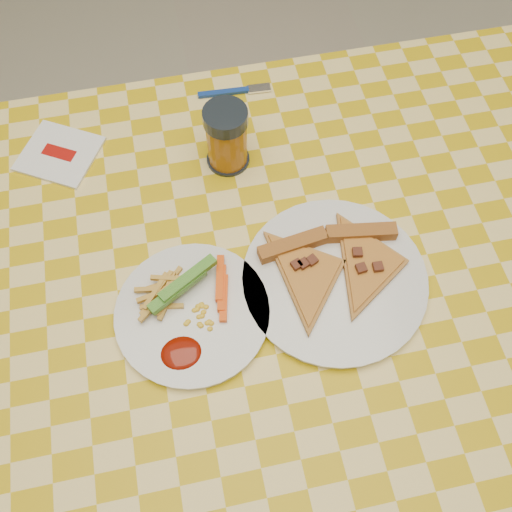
# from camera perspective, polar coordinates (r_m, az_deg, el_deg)

# --- Properties ---
(ground) EXTENTS (8.00, 8.00, 0.00)m
(ground) POSITION_cam_1_polar(r_m,az_deg,el_deg) (1.55, 0.24, -14.90)
(ground) COLOR beige
(ground) RESTS_ON ground
(table) EXTENTS (1.28, 0.88, 0.76)m
(table) POSITION_cam_1_polar(r_m,az_deg,el_deg) (0.90, 0.40, -4.99)
(table) COLOR white
(table) RESTS_ON ground
(plate_left) EXTENTS (0.22, 0.22, 0.01)m
(plate_left) POSITION_cam_1_polar(r_m,az_deg,el_deg) (0.81, -6.36, -5.79)
(plate_left) COLOR white
(plate_left) RESTS_ON table
(plate_right) EXTENTS (0.35, 0.35, 0.01)m
(plate_right) POSITION_cam_1_polar(r_m,az_deg,el_deg) (0.84, 7.84, -2.39)
(plate_right) COLOR white
(plate_right) RESTS_ON table
(fries_veggies) EXTENTS (0.17, 0.16, 0.04)m
(fries_veggies) POSITION_cam_1_polar(r_m,az_deg,el_deg) (0.80, -7.24, -4.49)
(fries_veggies) COLOR gold
(fries_veggies) RESTS_ON plate_left
(pizza_slices) EXTENTS (0.25, 0.22, 0.02)m
(pizza_slices) POSITION_cam_1_polar(r_m,az_deg,el_deg) (0.83, 7.87, -0.99)
(pizza_slices) COLOR #B87638
(pizza_slices) RESTS_ON plate_right
(drink_glass) EXTENTS (0.07, 0.07, 0.11)m
(drink_glass) POSITION_cam_1_polar(r_m,az_deg,el_deg) (0.91, -2.95, 11.72)
(drink_glass) COLOR black
(drink_glass) RESTS_ON table
(napkin) EXTENTS (0.16, 0.15, 0.01)m
(napkin) POSITION_cam_1_polar(r_m,az_deg,el_deg) (1.01, -19.06, 9.65)
(napkin) COLOR white
(napkin) RESTS_ON table
(fork) EXTENTS (0.13, 0.02, 0.01)m
(fork) POSITION_cam_1_polar(r_m,az_deg,el_deg) (1.05, -2.08, 16.16)
(fork) COLOR navy
(fork) RESTS_ON table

